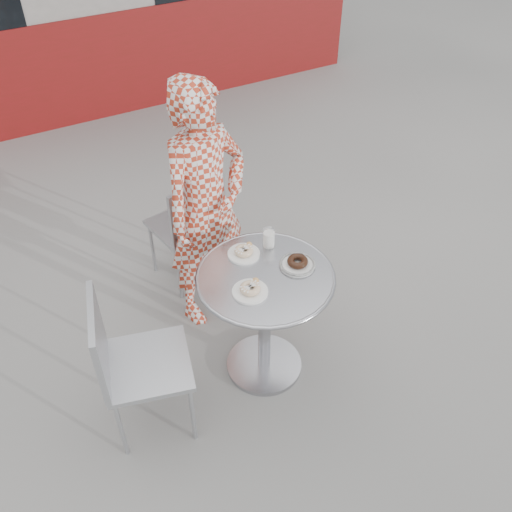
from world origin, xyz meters
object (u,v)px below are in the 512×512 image
plate_near (250,289)px  plate_checker (297,263)px  seated_person (206,209)px  milk_cup (269,239)px  chair_far (188,246)px  plate_far (244,252)px  bistro_table (265,300)px  chair_left (149,387)px

plate_near → plate_checker: (0.31, 0.06, -0.00)m
seated_person → milk_cup: bearing=-83.0°
plate_near → seated_person: bearing=83.4°
chair_far → plate_far: chair_far is taller
chair_far → plate_checker: bearing=94.7°
bistro_table → chair_left: (-0.70, -0.02, -0.29)m
seated_person → plate_near: size_ratio=8.74×
chair_far → plate_near: bearing=76.9°
chair_far → plate_near: chair_far is taller
plate_far → plate_near: 0.29m
plate_checker → chair_left: bearing=-179.8°
plate_far → plate_near: bearing=-111.7°
chair_far → plate_checker: size_ratio=4.40×
bistro_table → seated_person: 0.66m
plate_near → chair_left: bearing=174.9°
chair_far → plate_near: size_ratio=4.66×
bistro_table → plate_far: bearing=94.9°
chair_left → plate_checker: size_ratio=4.65×
chair_far → plate_checker: chair_far is taller
plate_far → milk_cup: 0.16m
seated_person → plate_checker: (0.23, -0.63, -0.04)m
milk_cup → plate_near: bearing=-134.0°
bistro_table → chair_left: chair_left is taller
chair_far → plate_near: (-0.07, -1.03, 0.50)m
chair_far → plate_checker: 1.12m
chair_left → plate_far: size_ratio=5.11×
chair_far → chair_left: 1.17m
plate_near → plate_checker: size_ratio=0.94×
chair_left → seated_person: bearing=-31.5°
plate_checker → milk_cup: size_ratio=1.76×
bistro_table → plate_near: (-0.13, -0.07, 0.20)m
chair_left → bistro_table: bearing=-74.0°
milk_cup → chair_far: bearing=104.2°
bistro_table → plate_checker: size_ratio=3.87×
seated_person → plate_far: seated_person is taller
milk_cup → plate_checker: bearing=-76.6°
plate_near → milk_cup: 0.38m
bistro_table → milk_cup: 0.33m
chair_left → plate_far: bearing=-57.7°
bistro_table → chair_far: size_ratio=0.88×
bistro_table → plate_far: size_ratio=4.26×
plate_near → milk_cup: (0.26, 0.27, 0.03)m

